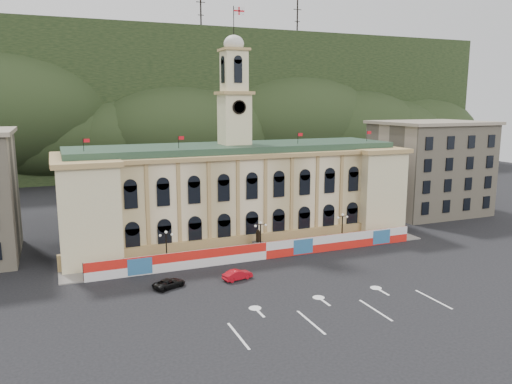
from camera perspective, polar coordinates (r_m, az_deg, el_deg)
name	(u,v)px	position (r m, az deg, el deg)	size (l,w,h in m)	color
ground	(316,296)	(60.21, 6.92, -11.71)	(260.00, 260.00, 0.00)	black
lane_markings	(339,312)	(56.25, 9.47, -13.41)	(26.00, 10.00, 0.02)	white
hill_ridge	(139,110)	(172.79, -13.23, 9.08)	(230.00, 80.00, 64.00)	black
city_hall	(236,191)	(82.34, -2.33, 0.07)	(56.20, 17.60, 37.10)	beige
side_building_right	(429,167)	(107.09, 19.21, 2.69)	(21.00, 17.00, 18.60)	tan
hoarding_fence	(266,251)	(72.55, 1.16, -6.71)	(50.00, 0.44, 2.50)	red
pavement	(259,253)	(75.23, 0.30, -7.01)	(56.00, 5.50, 0.16)	slate
statue	(258,246)	(75.13, 0.23, -6.16)	(1.40, 1.40, 3.72)	#595651
lamp_left	(166,245)	(69.72, -10.21, -6.03)	(1.96, 0.44, 5.15)	black
lamp_center	(261,235)	(73.73, 0.52, -4.95)	(1.96, 0.44, 5.15)	black
lamp_right	(342,226)	(80.02, 9.83, -3.88)	(1.96, 0.44, 5.15)	black
red_sedan	(237,275)	(64.69, -2.13, -9.43)	(4.14, 2.20, 1.30)	#AF0C17
black_suv	(169,283)	(62.93, -9.89, -10.24)	(4.52, 3.31, 1.14)	black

